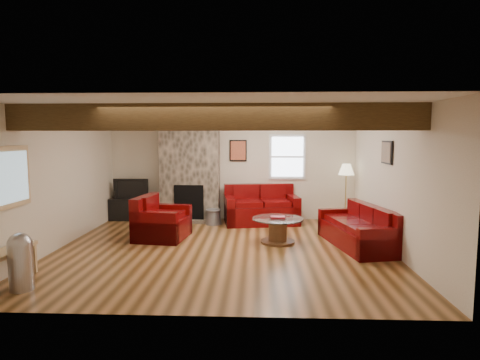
% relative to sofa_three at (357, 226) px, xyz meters
% --- Properties ---
extents(room, '(8.00, 8.00, 8.00)m').
position_rel_sofa_three_xyz_m(room, '(-2.48, -0.32, 0.87)').
color(room, '#523515').
rests_on(room, ground).
extents(floor, '(6.00, 6.00, 0.00)m').
position_rel_sofa_three_xyz_m(floor, '(-2.48, -0.32, -0.38)').
color(floor, '#523515').
rests_on(floor, ground).
extents(oak_beam, '(6.00, 0.36, 0.38)m').
position_rel_sofa_three_xyz_m(oak_beam, '(-2.48, -1.57, 1.93)').
color(oak_beam, '#352310').
rests_on(oak_beam, room).
extents(chimney_breast, '(1.40, 0.67, 2.50)m').
position_rel_sofa_three_xyz_m(chimney_breast, '(-3.48, 2.18, 0.84)').
color(chimney_breast, '#3A362D').
rests_on(chimney_breast, floor).
extents(back_window, '(0.90, 0.08, 1.10)m').
position_rel_sofa_three_xyz_m(back_window, '(-1.13, 2.39, 1.17)').
color(back_window, white).
rests_on(back_window, room).
extents(hatch_window, '(0.08, 1.00, 0.90)m').
position_rel_sofa_three_xyz_m(hatch_window, '(-5.44, -1.82, 1.07)').
color(hatch_window, tan).
rests_on(hatch_window, room).
extents(ceiling_dome, '(0.40, 0.40, 0.18)m').
position_rel_sofa_three_xyz_m(ceiling_dome, '(-1.58, 0.58, 2.06)').
color(ceiling_dome, silver).
rests_on(ceiling_dome, room).
extents(artwork_back, '(0.42, 0.06, 0.52)m').
position_rel_sofa_three_xyz_m(artwork_back, '(-2.33, 2.39, 1.32)').
color(artwork_back, black).
rests_on(artwork_back, room).
extents(artwork_right, '(0.06, 0.55, 0.42)m').
position_rel_sofa_three_xyz_m(artwork_right, '(0.48, -0.02, 1.37)').
color(artwork_right, black).
rests_on(artwork_right, room).
extents(sofa_three, '(1.18, 2.07, 0.75)m').
position_rel_sofa_three_xyz_m(sofa_three, '(0.00, 0.00, 0.00)').
color(sofa_three, '#4A0505').
rests_on(sofa_three, floor).
extents(loveseat, '(1.82, 1.21, 0.90)m').
position_rel_sofa_three_xyz_m(loveseat, '(-1.77, 1.91, 0.07)').
color(loveseat, '#4A0505').
rests_on(loveseat, floor).
extents(armchair_red, '(1.05, 1.16, 0.85)m').
position_rel_sofa_three_xyz_m(armchair_red, '(-3.76, 0.41, 0.05)').
color(armchair_red, '#4A0505').
rests_on(armchair_red, floor).
extents(coffee_table, '(0.99, 0.99, 0.51)m').
position_rel_sofa_three_xyz_m(coffee_table, '(-1.46, 0.17, -0.13)').
color(coffee_table, '#452816').
rests_on(coffee_table, floor).
extents(tv_cabinet, '(1.07, 0.43, 0.53)m').
position_rel_sofa_three_xyz_m(tv_cabinet, '(-4.93, 2.21, -0.11)').
color(tv_cabinet, black).
rests_on(tv_cabinet, floor).
extents(television, '(0.85, 0.11, 0.49)m').
position_rel_sofa_three_xyz_m(television, '(-4.93, 2.21, 0.40)').
color(television, black).
rests_on(television, tv_cabinet).
extents(floor_lamp, '(0.36, 0.36, 1.41)m').
position_rel_sofa_three_xyz_m(floor_lamp, '(0.21, 1.97, 0.83)').
color(floor_lamp, tan).
rests_on(floor_lamp, floor).
extents(pine_bench, '(0.29, 1.26, 0.47)m').
position_rel_sofa_three_xyz_m(pine_bench, '(-5.31, -2.27, -0.14)').
color(pine_bench, tan).
rests_on(pine_bench, floor).
extents(pedal_bin, '(0.33, 0.33, 0.78)m').
position_rel_sofa_three_xyz_m(pedal_bin, '(-4.99, -2.38, 0.01)').
color(pedal_bin, '#B1B1B6').
rests_on(pedal_bin, floor).
extents(coal_bucket, '(0.38, 0.38, 0.36)m').
position_rel_sofa_three_xyz_m(coal_bucket, '(-2.88, 1.77, -0.20)').
color(coal_bucket, gray).
rests_on(coal_bucket, floor).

